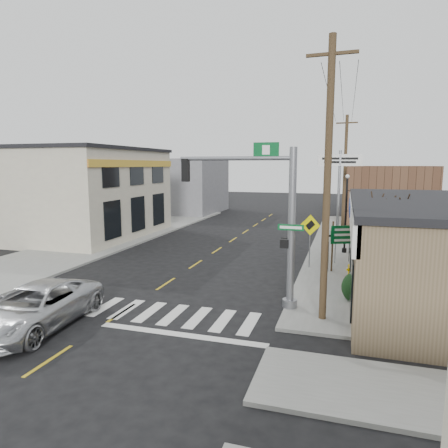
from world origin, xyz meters
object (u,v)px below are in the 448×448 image
(lamp_post, at_px, (347,208))
(utility_pole_far, at_px, (345,174))
(guide_sign, at_px, (345,240))
(suv, at_px, (35,307))
(dance_center_sign, at_px, (340,173))
(fire_hydrant, at_px, (350,270))
(traffic_signal_pole, at_px, (272,210))
(bare_tree, at_px, (390,200))
(utility_pole_near, at_px, (327,179))

(lamp_post, relative_size, utility_pole_far, 0.53)
(guide_sign, bearing_deg, lamp_post, 66.03)
(suv, xyz_separation_m, lamp_post, (10.37, 15.36, 2.27))
(guide_sign, distance_m, dance_center_sign, 9.38)
(suv, distance_m, fire_hydrant, 14.18)
(traffic_signal_pole, relative_size, bare_tree, 1.26)
(utility_pole_near, bearing_deg, lamp_post, 88.78)
(traffic_signal_pole, bearing_deg, bare_tree, 40.88)
(lamp_post, xyz_separation_m, bare_tree, (1.79, -7.14, 1.10))
(bare_tree, relative_size, utility_pole_near, 0.52)
(dance_center_sign, distance_m, utility_pole_near, 15.63)
(dance_center_sign, xyz_separation_m, utility_pole_near, (-0.15, -15.63, 0.07))
(guide_sign, bearing_deg, dance_center_sign, 70.30)
(fire_hydrant, bearing_deg, utility_pole_far, 92.19)
(guide_sign, distance_m, utility_pole_near, 7.64)
(guide_sign, xyz_separation_m, dance_center_sign, (-0.55, 8.78, 3.26))
(traffic_signal_pole, bearing_deg, dance_center_sign, 82.16)
(suv, height_order, fire_hydrant, suv)
(bare_tree, distance_m, utility_pole_near, 5.46)
(fire_hydrant, relative_size, utility_pole_far, 0.07)
(fire_hydrant, distance_m, bare_tree, 4.11)
(traffic_signal_pole, relative_size, utility_pole_near, 0.65)
(guide_sign, height_order, bare_tree, bare_tree)
(guide_sign, relative_size, utility_pole_near, 0.27)
(utility_pole_near, bearing_deg, guide_sign, 86.61)
(guide_sign, xyz_separation_m, bare_tree, (1.85, -2.14, 2.26))
(lamp_post, distance_m, dance_center_sign, 4.36)
(fire_hydrant, height_order, utility_pole_near, utility_pole_near)
(suv, xyz_separation_m, utility_pole_far, (10.11, 22.45, 4.21))
(lamp_post, xyz_separation_m, dance_center_sign, (-0.61, 3.77, 2.09))
(traffic_signal_pole, distance_m, fire_hydrant, 6.86)
(utility_pole_near, bearing_deg, utility_pole_far, 90.93)
(bare_tree, bearing_deg, guide_sign, 130.86)
(suv, bearing_deg, utility_pole_far, 62.81)
(fire_hydrant, height_order, lamp_post, lamp_post)
(traffic_signal_pole, height_order, fire_hydrant, traffic_signal_pole)
(dance_center_sign, distance_m, utility_pole_far, 3.34)
(bare_tree, relative_size, utility_pole_far, 0.54)
(traffic_signal_pole, bearing_deg, fire_hydrant, 59.61)
(dance_center_sign, bearing_deg, lamp_post, -92.44)
(lamp_post, bearing_deg, dance_center_sign, 117.78)
(fire_hydrant, distance_m, utility_pole_near, 7.59)
(fire_hydrant, relative_size, lamp_post, 0.14)
(lamp_post, xyz_separation_m, utility_pole_near, (-0.76, -11.85, 2.16))
(traffic_signal_pole, bearing_deg, utility_pole_near, -20.84)
(suv, relative_size, utility_pole_far, 0.58)
(traffic_signal_pole, distance_m, dance_center_sign, 15.02)
(traffic_signal_pole, xyz_separation_m, dance_center_sign, (2.21, 14.81, 1.18))
(guide_sign, relative_size, fire_hydrant, 3.77)
(dance_center_sign, bearing_deg, suv, -128.64)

